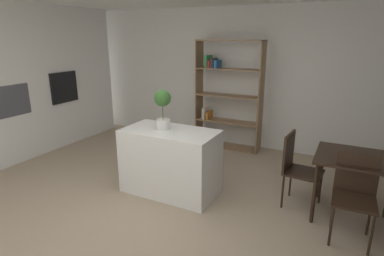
% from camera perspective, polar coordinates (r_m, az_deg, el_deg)
% --- Properties ---
extents(ground_plane, '(10.09, 10.09, 0.00)m').
position_cam_1_polar(ground_plane, '(4.11, -7.24, -15.29)').
color(ground_plane, tan).
extents(back_partition, '(7.32, 0.06, 2.68)m').
position_cam_1_polar(back_partition, '(6.33, 8.36, 8.89)').
color(back_partition, white).
rests_on(back_partition, ground_plane).
extents(cabinet_niche_splashback, '(0.01, 1.04, 0.52)m').
position_cam_1_polar(cabinet_niche_splashback, '(5.96, -31.27, 3.86)').
color(cabinet_niche_splashback, '#4C4C56').
rests_on(cabinet_niche_splashback, ground_plane).
extents(built_in_oven, '(0.06, 0.61, 0.59)m').
position_cam_1_polar(built_in_oven, '(6.67, -22.07, 6.84)').
color(built_in_oven, black).
rests_on(built_in_oven, ground_plane).
extents(kitchen_island, '(1.30, 0.70, 0.91)m').
position_cam_1_polar(kitchen_island, '(4.45, -3.90, -6.04)').
color(kitchen_island, white).
rests_on(kitchen_island, ground_plane).
extents(potted_plant_on_island, '(0.23, 0.23, 0.55)m').
position_cam_1_polar(potted_plant_on_island, '(4.28, -5.31, 3.98)').
color(potted_plant_on_island, white).
rests_on(potted_plant_on_island, kitchen_island).
extents(open_bookshelf, '(1.27, 0.33, 2.07)m').
position_cam_1_polar(open_bookshelf, '(6.14, 5.84, 5.75)').
color(open_bookshelf, '#997551').
rests_on(open_bookshelf, ground_plane).
extents(dining_table, '(0.93, 0.81, 0.78)m').
position_cam_1_polar(dining_table, '(4.21, 27.67, -5.88)').
color(dining_table, black).
rests_on(dining_table, ground_plane).
extents(dining_chair_island_side, '(0.48, 0.47, 0.96)m').
position_cam_1_polar(dining_chair_island_side, '(4.29, 18.23, -6.15)').
color(dining_chair_island_side, black).
rests_on(dining_chair_island_side, ground_plane).
extents(dining_chair_near, '(0.44, 0.45, 0.93)m').
position_cam_1_polar(dining_chair_near, '(3.86, 27.31, -9.90)').
color(dining_chair_near, black).
rests_on(dining_chair_near, ground_plane).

